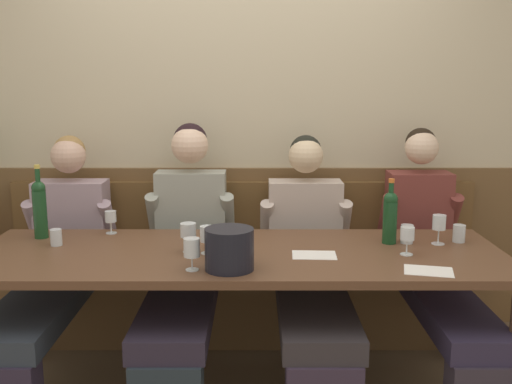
{
  "coord_description": "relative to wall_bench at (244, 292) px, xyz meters",
  "views": [
    {
      "loc": [
        0.08,
        -2.7,
        1.58
      ],
      "look_at": [
        0.07,
        0.44,
        0.98
      ],
      "focal_mm": 42.05,
      "sensor_mm": 36.0,
      "label": 1
    }
  ],
  "objects": [
    {
      "name": "wood_wainscot_panel",
      "position": [
        0.0,
        0.21,
        0.23
      ],
      "size": [
        6.8,
        0.03,
        1.02
      ],
      "primitive_type": "cube",
      "color": "brown",
      "rests_on": "ground"
    },
    {
      "name": "person_center_right_seat",
      "position": [
        0.38,
        -0.39,
        0.32
      ],
      "size": [
        0.54,
        1.3,
        1.25
      ],
      "color": "#372B3E",
      "rests_on": "ground"
    },
    {
      "name": "tasting_sheet_left_guest",
      "position": [
        0.36,
        -0.76,
        0.46
      ],
      "size": [
        0.22,
        0.16,
        0.0
      ],
      "primitive_type": "cube",
      "rotation": [
        0.0,
        0.0,
        -0.04
      ],
      "color": "white",
      "rests_on": "dining_table"
    },
    {
      "name": "wine_glass_mid_left",
      "position": [
        -0.05,
        -0.77,
        0.57
      ],
      "size": [
        0.06,
        0.06,
        0.15
      ],
      "color": "silver",
      "rests_on": "dining_table"
    },
    {
      "name": "room_wall_back",
      "position": [
        0.0,
        0.26,
        1.12
      ],
      "size": [
        6.8,
        0.08,
        2.8
      ],
      "primitive_type": "cube",
      "color": "beige",
      "rests_on": "ground"
    },
    {
      "name": "wine_glass_center_rear",
      "position": [
        0.81,
        -0.75,
        0.56
      ],
      "size": [
        0.07,
        0.07,
        0.14
      ],
      "color": "silver",
      "rests_on": "dining_table"
    },
    {
      "name": "wine_glass_center_front",
      "position": [
        -0.25,
        -0.7,
        0.57
      ],
      "size": [
        0.08,
        0.08,
        0.14
      ],
      "color": "silver",
      "rests_on": "dining_table"
    },
    {
      "name": "wine_glass_right_end",
      "position": [
        -0.2,
        -0.98,
        0.56
      ],
      "size": [
        0.07,
        0.07,
        0.15
      ],
      "color": "silver",
      "rests_on": "dining_table"
    },
    {
      "name": "wine_bottle_clear_water",
      "position": [
        0.77,
        -0.54,
        0.61
      ],
      "size": [
        0.07,
        0.07,
        0.34
      ],
      "color": "#17401E",
      "rests_on": "dining_table"
    },
    {
      "name": "wine_glass_left_end",
      "position": [
        -0.71,
        -0.34,
        0.55
      ],
      "size": [
        0.06,
        0.06,
        0.13
      ],
      "color": "silver",
      "rests_on": "dining_table"
    },
    {
      "name": "dining_table",
      "position": [
        0.0,
        -0.69,
        0.39
      ],
      "size": [
        2.6,
        0.88,
        0.74
      ],
      "color": "brown",
      "rests_on": "ground"
    },
    {
      "name": "tasting_sheet_right_guest",
      "position": [
        0.85,
        -1.0,
        0.46
      ],
      "size": [
        0.24,
        0.19,
        0.0
      ],
      "primitive_type": "cube",
      "rotation": [
        0.0,
        0.0,
        -0.23
      ],
      "color": "white",
      "rests_on": "dining_table"
    },
    {
      "name": "water_tumbler_right",
      "position": [
        0.86,
        -0.54,
        0.51
      ],
      "size": [
        0.06,
        0.06,
        0.1
      ],
      "primitive_type": "cylinder",
      "color": "silver",
      "rests_on": "dining_table"
    },
    {
      "name": "person_center_left_seat",
      "position": [
        -0.3,
        -0.38,
        0.36
      ],
      "size": [
        0.52,
        1.3,
        1.32
      ],
      "color": "#26313A",
      "rests_on": "ground"
    },
    {
      "name": "water_tumbler_center",
      "position": [
        -0.93,
        -0.58,
        0.51
      ],
      "size": [
        0.06,
        0.06,
        0.08
      ],
      "primitive_type": "cylinder",
      "color": "silver",
      "rests_on": "dining_table"
    },
    {
      "name": "person_left_seat",
      "position": [
        -1.02,
        -0.39,
        0.32
      ],
      "size": [
        0.52,
        1.29,
        1.25
      ],
      "color": "#2E2639",
      "rests_on": "ground"
    },
    {
      "name": "wine_bottle_amber_mid",
      "position": [
        -1.06,
        -0.43,
        0.63
      ],
      "size": [
        0.07,
        0.07,
        0.39
      ],
      "color": "#194120",
      "rests_on": "dining_table"
    },
    {
      "name": "wine_glass_by_bottle",
      "position": [
        -0.15,
        -0.73,
        0.55
      ],
      "size": [
        0.07,
        0.07,
        0.14
      ],
      "color": "silver",
      "rests_on": "dining_table"
    },
    {
      "name": "water_tumbler_left",
      "position": [
        1.14,
        -0.52,
        0.51
      ],
      "size": [
        0.06,
        0.06,
        0.09
      ],
      "primitive_type": "cylinder",
      "color": "silver",
      "rests_on": "dining_table"
    },
    {
      "name": "wine_glass_mid_right",
      "position": [
        1.02,
        -0.56,
        0.57
      ],
      "size": [
        0.07,
        0.07,
        0.15
      ],
      "color": "silver",
      "rests_on": "dining_table"
    },
    {
      "name": "ice_bucket",
      "position": [
        -0.03,
        -0.97,
        0.56
      ],
      "size": [
        0.22,
        0.22,
        0.19
      ],
      "primitive_type": "cylinder",
      "color": "black",
      "rests_on": "dining_table"
    },
    {
      "name": "person_right_seat",
      "position": [
        1.06,
        -0.37,
        0.34
      ],
      "size": [
        0.47,
        1.29,
        1.29
      ],
      "color": "#352D39",
      "rests_on": "ground"
    },
    {
      "name": "wall_bench",
      "position": [
        0.0,
        0.0,
        0.0
      ],
      "size": [
        2.9,
        0.42,
        0.94
      ],
      "color": "brown",
      "rests_on": "ground"
    }
  ]
}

